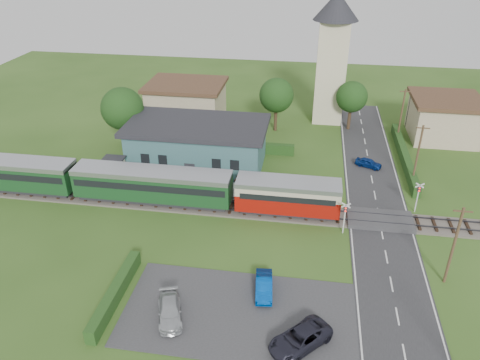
# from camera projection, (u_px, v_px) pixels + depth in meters

# --- Properties ---
(ground) EXTENTS (120.00, 120.00, 0.00)m
(ground) POSITION_uv_depth(u_px,v_px,m) (274.00, 224.00, 44.57)
(ground) COLOR #2D4C19
(railway_track) EXTENTS (76.00, 3.20, 0.49)m
(railway_track) POSITION_uv_depth(u_px,v_px,m) (276.00, 212.00, 46.25)
(railway_track) COLOR #4C443D
(railway_track) RESTS_ON ground
(road) EXTENTS (6.00, 70.00, 0.05)m
(road) POSITION_uv_depth(u_px,v_px,m) (382.00, 234.00, 43.20)
(road) COLOR #28282B
(road) RESTS_ON ground
(car_park) EXTENTS (17.00, 9.00, 0.08)m
(car_park) POSITION_uv_depth(u_px,v_px,m) (239.00, 313.00, 34.38)
(car_park) COLOR #333335
(car_park) RESTS_ON ground
(crossing_deck) EXTENTS (6.20, 3.40, 0.45)m
(crossing_deck) POSITION_uv_depth(u_px,v_px,m) (380.00, 220.00, 44.83)
(crossing_deck) COLOR #333335
(crossing_deck) RESTS_ON ground
(platform) EXTENTS (30.00, 3.00, 0.45)m
(platform) POSITION_uv_depth(u_px,v_px,m) (186.00, 187.00, 50.32)
(platform) COLOR gray
(platform) RESTS_ON ground
(equipment_hut) EXTENTS (2.30, 2.30, 2.55)m
(equipment_hut) POSITION_uv_depth(u_px,v_px,m) (114.00, 170.00, 50.67)
(equipment_hut) COLOR beige
(equipment_hut) RESTS_ON platform
(station_building) EXTENTS (16.00, 9.00, 5.30)m
(station_building) POSITION_uv_depth(u_px,v_px,m) (198.00, 144.00, 54.14)
(station_building) COLOR #396667
(station_building) RESTS_ON ground
(train) EXTENTS (43.20, 2.90, 3.40)m
(train) POSITION_uv_depth(u_px,v_px,m) (122.00, 182.00, 47.39)
(train) COLOR #232328
(train) RESTS_ON ground
(church_tower) EXTENTS (6.00, 6.00, 17.60)m
(church_tower) POSITION_uv_depth(u_px,v_px,m) (333.00, 49.00, 63.16)
(church_tower) COLOR beige
(church_tower) RESTS_ON ground
(house_west) EXTENTS (10.80, 8.80, 5.50)m
(house_west) POSITION_uv_depth(u_px,v_px,m) (187.00, 101.00, 66.88)
(house_west) COLOR tan
(house_west) RESTS_ON ground
(house_east) EXTENTS (8.80, 8.80, 5.50)m
(house_east) POSITION_uv_depth(u_px,v_px,m) (444.00, 118.00, 61.25)
(house_east) COLOR tan
(house_east) RESTS_ON ground
(hedge_carpark) EXTENTS (0.80, 9.00, 1.20)m
(hedge_carpark) POSITION_uv_depth(u_px,v_px,m) (115.00, 293.00, 35.40)
(hedge_carpark) COLOR #193814
(hedge_carpark) RESTS_ON ground
(hedge_roadside) EXTENTS (0.80, 18.00, 1.20)m
(hedge_roadside) POSITION_uv_depth(u_px,v_px,m) (404.00, 156.00, 56.18)
(hedge_roadside) COLOR #193814
(hedge_roadside) RESTS_ON ground
(hedge_station) EXTENTS (22.00, 0.80, 1.30)m
(hedge_station) POSITION_uv_depth(u_px,v_px,m) (207.00, 144.00, 59.02)
(hedge_station) COLOR #193814
(hedge_station) RESTS_ON ground
(tree_a) EXTENTS (5.20, 5.20, 8.00)m
(tree_a) POSITION_uv_depth(u_px,v_px,m) (122.00, 109.00, 56.80)
(tree_a) COLOR #332316
(tree_a) RESTS_ON ground
(tree_b) EXTENTS (4.60, 4.60, 7.34)m
(tree_b) POSITION_uv_depth(u_px,v_px,m) (276.00, 95.00, 62.30)
(tree_b) COLOR #332316
(tree_b) RESTS_ON ground
(tree_c) EXTENTS (4.20, 4.20, 6.78)m
(tree_c) POSITION_uv_depth(u_px,v_px,m) (352.00, 97.00, 62.85)
(tree_c) COLOR #332316
(tree_c) RESTS_ON ground
(utility_pole_b) EXTENTS (1.40, 0.22, 7.00)m
(utility_pole_b) POSITION_uv_depth(u_px,v_px,m) (454.00, 245.00, 35.69)
(utility_pole_b) COLOR #473321
(utility_pole_b) RESTS_ON ground
(utility_pole_c) EXTENTS (1.40, 0.22, 7.00)m
(utility_pole_c) POSITION_uv_depth(u_px,v_px,m) (418.00, 155.00, 49.53)
(utility_pole_c) COLOR #473321
(utility_pole_c) RESTS_ON ground
(utility_pole_d) EXTENTS (1.40, 0.22, 7.00)m
(utility_pole_d) POSITION_uv_depth(u_px,v_px,m) (401.00, 115.00, 59.91)
(utility_pole_d) COLOR #473321
(utility_pole_d) RESTS_ON ground
(crossing_signal_near) EXTENTS (0.84, 0.28, 3.28)m
(crossing_signal_near) POSITION_uv_depth(u_px,v_px,m) (345.00, 213.00, 42.31)
(crossing_signal_near) COLOR silver
(crossing_signal_near) RESTS_ON ground
(crossing_signal_far) EXTENTS (0.84, 0.28, 3.28)m
(crossing_signal_far) POSITION_uv_depth(u_px,v_px,m) (418.00, 193.00, 45.48)
(crossing_signal_far) COLOR silver
(crossing_signal_far) RESTS_ON ground
(streetlamp_west) EXTENTS (0.30, 0.30, 5.15)m
(streetlamp_west) POSITION_uv_depth(u_px,v_px,m) (127.00, 109.00, 63.39)
(streetlamp_west) COLOR #3F3F47
(streetlamp_west) RESTS_ON ground
(streetlamp_east) EXTENTS (0.30, 0.30, 5.15)m
(streetlamp_east) POSITION_uv_depth(u_px,v_px,m) (409.00, 106.00, 64.27)
(streetlamp_east) COLOR #3F3F47
(streetlamp_east) RESTS_ON ground
(car_on_road) EXTENTS (3.27, 2.35, 1.03)m
(car_on_road) POSITION_uv_depth(u_px,v_px,m) (368.00, 163.00, 54.69)
(car_on_road) COLOR navy
(car_on_road) RESTS_ON road
(car_park_blue) EXTENTS (1.66, 3.76, 1.20)m
(car_park_blue) POSITION_uv_depth(u_px,v_px,m) (264.00, 286.00, 36.02)
(car_park_blue) COLOR #003A92
(car_park_blue) RESTS_ON car_park
(car_park_silver) EXTENTS (2.83, 4.37, 1.18)m
(car_park_silver) POSITION_uv_depth(u_px,v_px,m) (170.00, 311.00, 33.71)
(car_park_silver) COLOR #AEB1B5
(car_park_silver) RESTS_ON car_park
(car_park_dark) EXTENTS (4.77, 4.86, 1.29)m
(car_park_dark) POSITION_uv_depth(u_px,v_px,m) (300.00, 339.00, 31.40)
(car_park_dark) COLOR #201F2C
(car_park_dark) RESTS_ON car_park
(pedestrian_near) EXTENTS (0.72, 0.51, 1.85)m
(pedestrian_near) POSITION_uv_depth(u_px,v_px,m) (237.00, 183.00, 48.76)
(pedestrian_near) COLOR gray
(pedestrian_near) RESTS_ON platform
(pedestrian_far) EXTENTS (0.69, 0.85, 1.64)m
(pedestrian_far) POSITION_uv_depth(u_px,v_px,m) (148.00, 177.00, 50.28)
(pedestrian_far) COLOR gray
(pedestrian_far) RESTS_ON platform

